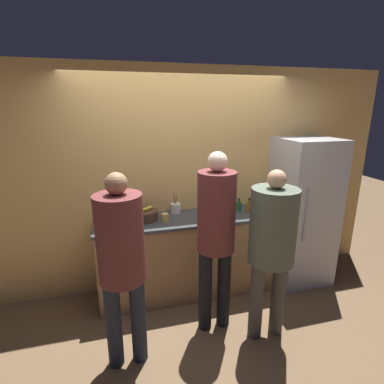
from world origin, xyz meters
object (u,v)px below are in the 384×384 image
at_px(person_left, 121,255).
at_px(person_right, 272,238).
at_px(utensil_crock, 176,208).
at_px(cup_yellow, 165,218).
at_px(refrigerator, 302,212).
at_px(bottle_green, 239,206).
at_px(fruit_bowl, 145,215).
at_px(person_center, 216,228).
at_px(bottle_amber, 249,207).

height_order(person_left, person_right, person_left).
distance_m(person_left, utensil_crock, 1.25).
xyz_separation_m(person_right, utensil_crock, (-0.66, 1.07, -0.01)).
bearing_deg(cup_yellow, utensil_crock, 56.20).
bearing_deg(refrigerator, bottle_green, 171.10).
relative_size(fruit_bowl, cup_yellow, 2.98).
relative_size(person_center, fruit_bowl, 6.25).
relative_size(person_center, bottle_amber, 10.71).
bearing_deg(fruit_bowl, person_right, -42.51).
xyz_separation_m(person_left, bottle_amber, (1.50, 0.86, -0.01)).
bearing_deg(person_center, fruit_bowl, 129.14).
height_order(person_left, bottle_green, person_left).
height_order(person_right, bottle_amber, person_right).
bearing_deg(person_center, person_right, -27.29).
bearing_deg(cup_yellow, bottle_amber, 2.82).
height_order(fruit_bowl, utensil_crock, utensil_crock).
xyz_separation_m(refrigerator, bottle_green, (-0.80, 0.12, 0.10)).
xyz_separation_m(person_left, utensil_crock, (0.66, 1.06, -0.02)).
distance_m(person_right, cup_yellow, 1.16).
relative_size(person_left, fruit_bowl, 5.94).
distance_m(refrigerator, bottle_green, 0.81).
bearing_deg(cup_yellow, refrigerator, 0.56).
bearing_deg(cup_yellow, person_center, -57.11).
xyz_separation_m(person_right, bottle_green, (0.09, 0.96, -0.01)).
bearing_deg(fruit_bowl, bottle_amber, -3.72).
bearing_deg(person_right, person_center, 152.71).
height_order(person_right, cup_yellow, person_right).
bearing_deg(refrigerator, cup_yellow, -179.44).
xyz_separation_m(person_center, bottle_amber, (0.64, 0.63, -0.06)).
xyz_separation_m(refrigerator, utensil_crock, (-1.55, 0.24, 0.11)).
xyz_separation_m(fruit_bowl, bottle_green, (1.12, 0.01, 0.00)).
relative_size(bottle_green, cup_yellow, 1.53).
bearing_deg(person_left, person_right, -0.40).
bearing_deg(person_right, cup_yellow, 135.43).
distance_m(person_center, cup_yellow, 0.70).
bearing_deg(utensil_crock, refrigerator, -8.68).
relative_size(person_center, bottle_green, 12.15).
relative_size(person_left, utensil_crock, 7.29).
distance_m(person_right, utensil_crock, 1.25).
xyz_separation_m(person_left, fruit_bowl, (0.29, 0.93, -0.02)).
xyz_separation_m(person_left, person_right, (1.32, -0.01, -0.01)).
bearing_deg(person_left, utensil_crock, 58.06).
xyz_separation_m(person_right, fruit_bowl, (-1.03, 0.94, -0.01)).
bearing_deg(bottle_green, cup_yellow, -171.26).
bearing_deg(fruit_bowl, utensil_crock, 18.45).
xyz_separation_m(person_left, person_center, (0.87, 0.22, 0.04)).
distance_m(refrigerator, person_right, 1.22).
distance_m(bottle_amber, cup_yellow, 1.02).
height_order(fruit_bowl, bottle_green, same).
relative_size(person_left, bottle_green, 11.55).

